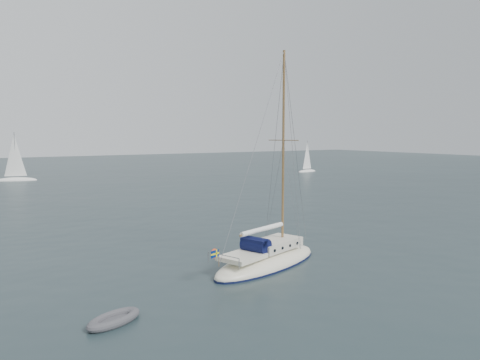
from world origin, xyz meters
TOP-DOWN VIEW (x-y plane):
  - ground at (0.00, 0.00)m, footprint 300.00×300.00m
  - sailboat at (1.68, 0.96)m, footprint 9.67×2.90m
  - dinghy at (-8.97, -2.73)m, footprint 2.70×1.22m
  - distant_yacht_c at (-4.92, 65.66)m, footprint 6.63×3.53m
  - distant_yacht_b at (49.54, 53.82)m, footprint 5.25×2.80m

SIDE VIEW (x-z plane):
  - ground at x=0.00m, z-range 0.00..0.00m
  - dinghy at x=-8.97m, z-range -0.02..0.36m
  - sailboat at x=1.68m, z-range -5.84..7.93m
  - distant_yacht_b at x=49.54m, z-range -0.51..6.45m
  - distant_yacht_c at x=-4.92m, z-range -0.64..8.14m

